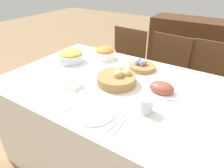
# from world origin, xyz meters

# --- Properties ---
(ground_plane) EXTENTS (12.00, 12.00, 0.00)m
(ground_plane) POSITION_xyz_m (0.00, 0.00, 0.00)
(ground_plane) COLOR #937551
(dining_table) EXTENTS (1.65, 1.03, 0.78)m
(dining_table) POSITION_xyz_m (0.00, 0.00, 0.39)
(dining_table) COLOR silver
(dining_table) RESTS_ON ground
(chair_far_right) EXTENTS (0.44, 0.44, 0.90)m
(chair_far_right) POSITION_xyz_m (0.46, 0.85, 0.49)
(chair_far_right) COLOR brown
(chair_far_right) RESTS_ON ground
(chair_far_center) EXTENTS (0.46, 0.46, 0.90)m
(chair_far_center) POSITION_xyz_m (0.04, 0.85, 0.49)
(chair_far_center) COLOR brown
(chair_far_center) RESTS_ON ground
(chair_far_left) EXTENTS (0.45, 0.45, 0.90)m
(chair_far_left) POSITION_xyz_m (-0.44, 0.85, 0.49)
(chair_far_left) COLOR brown
(chair_far_left) RESTS_ON ground
(sideboard) EXTENTS (1.47, 0.44, 0.91)m
(sideboard) POSITION_xyz_m (0.27, 1.83, 0.45)
(sideboard) COLOR #4C2D19
(sideboard) RESTS_ON ground
(bread_basket) EXTENTS (0.27, 0.27, 0.11)m
(bread_basket) POSITION_xyz_m (-0.02, 0.01, 0.81)
(bread_basket) COLOR #9E7542
(bread_basket) RESTS_ON dining_table
(egg_basket) EXTENTS (0.21, 0.21, 0.08)m
(egg_basket) POSITION_xyz_m (0.02, 0.32, 0.80)
(egg_basket) COLOR #9E7542
(egg_basket) RESTS_ON dining_table
(ham_platter) EXTENTS (0.25, 0.17, 0.08)m
(ham_platter) POSITION_xyz_m (0.28, 0.06, 0.80)
(ham_platter) COLOR white
(ham_platter) RESTS_ON dining_table
(carrot_bowl) EXTENTS (0.19, 0.19, 0.11)m
(carrot_bowl) POSITION_xyz_m (-0.35, 0.34, 0.83)
(carrot_bowl) COLOR white
(carrot_bowl) RESTS_ON dining_table
(pineapple_bowl) EXTENTS (0.22, 0.22, 0.11)m
(pineapple_bowl) POSITION_xyz_m (-0.56, 0.12, 0.83)
(pineapple_bowl) COLOR silver
(pineapple_bowl) RESTS_ON dining_table
(dinner_plate) EXTENTS (0.24, 0.24, 0.01)m
(dinner_plate) POSITION_xyz_m (0.04, -0.34, 0.78)
(dinner_plate) COLOR white
(dinner_plate) RESTS_ON dining_table
(fork) EXTENTS (0.02, 0.18, 0.00)m
(fork) POSITION_xyz_m (-0.10, -0.34, 0.78)
(fork) COLOR #B7B7BC
(fork) RESTS_ON dining_table
(knife) EXTENTS (0.02, 0.18, 0.00)m
(knife) POSITION_xyz_m (0.19, -0.34, 0.78)
(knife) COLOR #B7B7BC
(knife) RESTS_ON dining_table
(spoon) EXTENTS (0.02, 0.18, 0.00)m
(spoon) POSITION_xyz_m (0.22, -0.34, 0.78)
(spoon) COLOR #B7B7BC
(spoon) RESTS_ON dining_table
(drinking_cup) EXTENTS (0.08, 0.08, 0.09)m
(drinking_cup) POSITION_xyz_m (0.28, -0.18, 0.82)
(drinking_cup) COLOR silver
(drinking_cup) RESTS_ON dining_table
(butter_dish) EXTENTS (0.13, 0.08, 0.03)m
(butter_dish) POSITION_xyz_m (-0.26, -0.19, 0.79)
(butter_dish) COLOR white
(butter_dish) RESTS_ON dining_table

